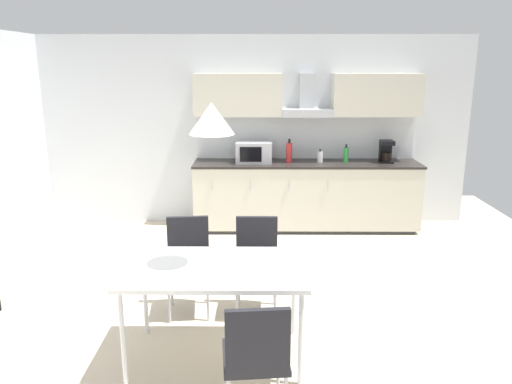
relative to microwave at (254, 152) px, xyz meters
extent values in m
cube|color=beige|center=(-0.24, -2.58, -1.08)|extent=(8.10, 8.70, 0.02)
cube|color=silver|center=(-0.24, 0.37, 0.24)|extent=(6.48, 0.10, 2.61)
cube|color=#333333|center=(0.72, 0.00, -1.04)|extent=(2.91, 0.58, 0.05)
cube|color=beige|center=(0.72, 0.00, -0.59)|extent=(3.03, 0.63, 0.85)
cube|color=#282321|center=(0.72, 0.00, -0.16)|extent=(3.05, 0.65, 0.03)
cube|color=silver|center=(-0.55, -0.33, -0.38)|extent=(0.01, 0.01, 0.14)
cube|color=silver|center=(-0.04, -0.33, -0.38)|extent=(0.01, 0.01, 0.14)
cube|color=silver|center=(0.46, -0.33, -0.38)|extent=(0.01, 0.01, 0.14)
cube|color=silver|center=(0.97, -0.33, -0.38)|extent=(0.01, 0.01, 0.14)
cube|color=silver|center=(0.72, 0.31, 0.15)|extent=(3.03, 0.02, 0.59)
cube|color=beige|center=(-0.21, 0.15, 0.75)|extent=(1.18, 0.34, 0.56)
cube|color=beige|center=(1.64, 0.15, 0.75)|extent=(1.18, 0.34, 0.56)
cube|color=#B7BABF|center=(0.72, 0.13, 0.52)|extent=(0.67, 0.40, 0.10)
cube|color=#B7BABF|center=(0.72, 0.24, 0.78)|extent=(0.20, 0.16, 0.51)
cube|color=#ADADB2|center=(0.00, 0.00, 0.00)|extent=(0.48, 0.34, 0.28)
cube|color=black|center=(-0.04, -0.17, 0.00)|extent=(0.29, 0.01, 0.20)
cube|color=black|center=(1.79, 0.00, -0.13)|extent=(0.18, 0.18, 0.02)
cylinder|color=black|center=(1.79, -0.01, -0.06)|extent=(0.12, 0.12, 0.12)
cube|color=black|center=(1.79, 0.06, 0.01)|extent=(0.16, 0.08, 0.30)
cube|color=black|center=(1.79, -0.01, 0.13)|extent=(0.18, 0.16, 0.06)
cylinder|color=green|center=(1.25, 0.04, -0.04)|extent=(0.07, 0.07, 0.20)
cylinder|color=black|center=(1.25, 0.04, 0.08)|extent=(0.03, 0.03, 0.04)
cylinder|color=red|center=(0.48, 0.02, -0.01)|extent=(0.08, 0.08, 0.26)
cylinder|color=black|center=(0.48, 0.02, 0.15)|extent=(0.03, 0.03, 0.06)
cylinder|color=white|center=(0.90, 0.01, -0.07)|extent=(0.07, 0.07, 0.15)
cylinder|color=black|center=(0.90, 0.01, 0.02)|extent=(0.03, 0.03, 0.03)
cube|color=white|center=(-0.26, -3.18, -0.33)|extent=(1.37, 0.82, 0.04)
cylinder|color=silver|center=(-0.88, -3.53, -0.71)|extent=(0.04, 0.04, 0.72)
cylinder|color=silver|center=(0.37, -3.53, -0.71)|extent=(0.04, 0.04, 0.72)
cylinder|color=silver|center=(-0.88, -2.83, -0.71)|extent=(0.04, 0.04, 0.72)
cylinder|color=silver|center=(0.37, -2.83, -0.71)|extent=(0.04, 0.04, 0.72)
cube|color=black|center=(0.05, -3.89, -0.62)|extent=(0.44, 0.44, 0.04)
cube|color=black|center=(0.07, -4.07, -0.40)|extent=(0.38, 0.07, 0.40)
cylinder|color=silver|center=(-0.14, -3.73, -0.85)|extent=(0.02, 0.02, 0.43)
cylinder|color=silver|center=(0.20, -3.70, -0.85)|extent=(0.02, 0.02, 0.43)
cube|color=black|center=(0.05, -2.47, -0.62)|extent=(0.40, 0.40, 0.04)
cube|color=black|center=(0.05, -2.29, -0.40)|extent=(0.38, 0.04, 0.40)
cylinder|color=silver|center=(0.22, -2.64, -0.85)|extent=(0.02, 0.02, 0.43)
cylinder|color=silver|center=(-0.12, -2.64, -0.85)|extent=(0.02, 0.02, 0.43)
cylinder|color=silver|center=(0.22, -2.30, -0.85)|extent=(0.02, 0.02, 0.43)
cylinder|color=silver|center=(-0.12, -2.30, -0.85)|extent=(0.02, 0.02, 0.43)
cube|color=black|center=(-0.56, -2.47, -0.62)|extent=(0.44, 0.44, 0.04)
cube|color=black|center=(-0.58, -2.29, -0.40)|extent=(0.38, 0.08, 0.40)
cylinder|color=silver|center=(-0.38, -2.62, -0.85)|extent=(0.02, 0.02, 0.43)
cylinder|color=silver|center=(-0.72, -2.66, -0.85)|extent=(0.02, 0.02, 0.43)
cylinder|color=silver|center=(-0.41, -2.28, -0.85)|extent=(0.02, 0.02, 0.43)
cylinder|color=silver|center=(-0.75, -2.32, -0.85)|extent=(0.02, 0.02, 0.43)
cone|color=silver|center=(-0.26, -3.18, 0.79)|extent=(0.32, 0.32, 0.22)
camera|label=1|loc=(0.07, -6.64, 1.15)|focal=35.00mm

